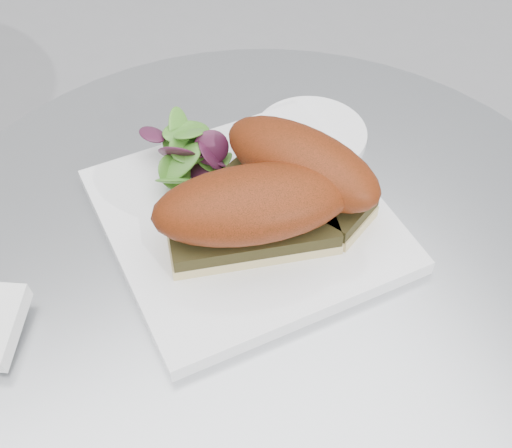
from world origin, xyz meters
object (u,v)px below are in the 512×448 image
Objects in this scene: plate at (246,220)px; sandwich_right at (302,170)px; sandwich_left at (252,211)px; saucer at (311,135)px.

plate is 1.43× the size of sandwich_right.
sandwich_right reaches higher than plate.
sandwich_left reaches higher than saucer.
plate is 0.07m from sandwich_right.
sandwich_left reaches higher than plate.
plate reaches higher than saucer.
sandwich_left is at bearing -94.20° from sandwich_right.
sandwich_right is (0.05, -0.01, 0.05)m from plate.
plate is at bearing -123.89° from sandwich_right.
saucer is (0.13, 0.11, -0.05)m from sandwich_left.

